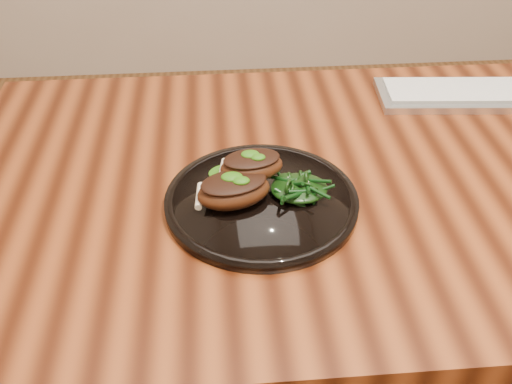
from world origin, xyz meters
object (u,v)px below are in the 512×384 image
plate (261,201)px  keyboard (488,94)px  greens_heap (299,185)px  desk (409,206)px  lamb_chop_front (233,189)px

plate → keyboard: bearing=32.3°
keyboard → greens_heap: bearing=-144.8°
desk → keyboard: keyboard is taller
lamb_chop_front → keyboard: bearing=31.0°
desk → greens_heap: size_ratio=17.60×
desk → lamb_chop_front: bearing=-164.7°
lamb_chop_front → keyboard: (0.55, 0.33, -0.03)m
lamb_chop_front → keyboard: 0.64m
plate → lamb_chop_front: 0.06m
desk → greens_heap: greens_heap is taller
desk → keyboard: 0.34m
desk → lamb_chop_front: lamb_chop_front is taller
plate → lamb_chop_front: size_ratio=2.35×
lamb_chop_front → greens_heap: lamb_chop_front is taller
plate → greens_heap: greens_heap is taller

